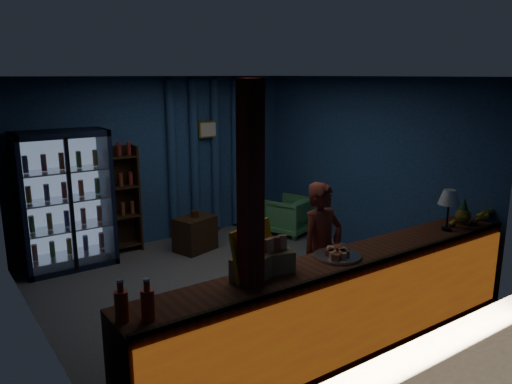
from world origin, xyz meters
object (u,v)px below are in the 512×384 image
Objects in this scene: table_lamp at (449,199)px; pastry_tray at (337,255)px; green_chair at (289,215)px; shopkeeper at (322,251)px.

pastry_tray is at bearing 176.70° from table_lamp.
shopkeeper is at bearing 38.86° from green_chair.
table_lamp reaches higher than pastry_tray.
shopkeeper reaches higher than green_chair.
green_chair is 1.53× the size of pastry_tray.
green_chair is 3.38m from table_lamp.
green_chair is (1.58, 2.53, -0.45)m from shopkeeper.
pastry_tray is 0.98× the size of table_lamp.
pastry_tray is at bearing -122.77° from shopkeeper.
pastry_tray is at bearing 39.14° from green_chair.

